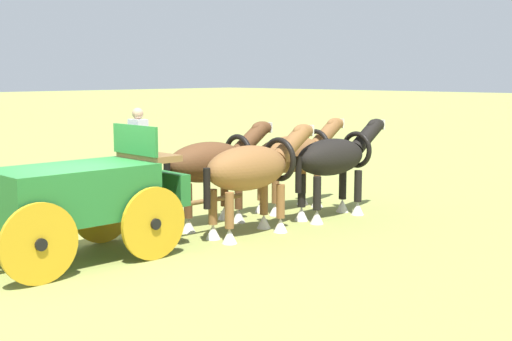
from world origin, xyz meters
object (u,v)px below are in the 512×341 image
(draft_horse_rear_off, at_px, (253,170))
(draft_horse_lead_off, at_px, (335,159))
(draft_horse_rear_near, at_px, (212,164))
(show_wagon, at_px, (81,195))
(draft_horse_lead_near, at_px, (294,156))

(draft_horse_rear_off, bearing_deg, draft_horse_lead_off, -2.75)
(draft_horse_rear_near, relative_size, draft_horse_lead_off, 0.99)
(draft_horse_rear_off, bearing_deg, draft_horse_rear_near, 86.95)
(show_wagon, distance_m, draft_horse_rear_off, 3.61)
(draft_horse_lead_near, bearing_deg, draft_horse_lead_off, -92.38)
(draft_horse_lead_off, bearing_deg, show_wagon, 171.17)
(draft_horse_rear_near, bearing_deg, draft_horse_lead_near, -2.75)
(draft_horse_rear_near, height_order, draft_horse_rear_off, draft_horse_rear_off)
(draft_horse_rear_off, bearing_deg, show_wagon, 166.78)
(show_wagon, height_order, draft_horse_rear_off, show_wagon)
(draft_horse_rear_off, height_order, draft_horse_lead_near, draft_horse_rear_off)
(show_wagon, relative_size, draft_horse_rear_off, 1.85)
(draft_horse_rear_off, relative_size, draft_horse_lead_off, 0.99)
(show_wagon, bearing_deg, draft_horse_rear_off, -13.22)
(show_wagon, xyz_separation_m, draft_horse_lead_near, (6.18, 0.35, 0.13))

